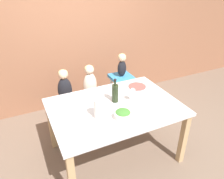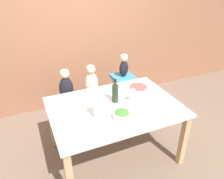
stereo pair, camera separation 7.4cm
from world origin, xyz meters
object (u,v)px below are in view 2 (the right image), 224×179
at_px(dinner_plate_back_right, 138,87).
at_px(salad_bowl_large, 122,114).
at_px(chair_right_highchair, 123,84).
at_px(chair_far_left, 68,104).
at_px(wine_bottle, 115,93).
at_px(dinner_plate_front_right, 155,108).
at_px(chair_far_center, 92,99).
at_px(person_baby_right, 124,64).
at_px(person_child_left, 66,85).
at_px(person_child_center, 91,80).
at_px(wine_glass_near, 133,92).
at_px(dinner_plate_back_left, 79,102).
at_px(dinner_plate_front_left, 80,129).
at_px(paper_towel_roll, 98,108).

bearing_deg(dinner_plate_back_right, salad_bowl_large, -133.02).
xyz_separation_m(chair_right_highchair, salad_bowl_large, (-0.56, -1.08, 0.26)).
relative_size(chair_far_left, wine_bottle, 1.54).
relative_size(salad_bowl_large, dinner_plate_front_right, 0.80).
height_order(chair_far_center, dinner_plate_front_right, dinner_plate_front_right).
distance_m(chair_far_left, salad_bowl_large, 1.21).
height_order(person_baby_right, salad_bowl_large, person_baby_right).
height_order(person_child_left, salad_bowl_large, person_child_left).
distance_m(chair_far_center, chair_right_highchair, 0.56).
relative_size(person_child_center, person_baby_right, 1.34).
xyz_separation_m(wine_glass_near, dinner_plate_back_left, (-0.61, 0.24, -0.12)).
height_order(salad_bowl_large, dinner_plate_front_right, salad_bowl_large).
height_order(chair_far_center, chair_right_highchair, chair_right_highchair).
bearing_deg(chair_far_left, dinner_plate_front_left, -95.70).
bearing_deg(chair_far_center, person_child_left, 179.88).
xyz_separation_m(wine_bottle, dinner_plate_back_right, (0.44, 0.21, -0.11)).
xyz_separation_m(chair_right_highchair, wine_bottle, (-0.48, -0.74, 0.33)).
relative_size(wine_glass_near, dinner_plate_back_right, 0.74).
height_order(chair_right_highchair, person_baby_right, person_baby_right).
height_order(person_child_left, dinner_plate_front_right, person_child_left).
height_order(chair_far_left, dinner_plate_back_left, dinner_plate_back_left).
bearing_deg(salad_bowl_large, chair_right_highchair, 62.83).
relative_size(wine_glass_near, dinner_plate_front_right, 0.74).
height_order(chair_far_center, salad_bowl_large, salad_bowl_large).
bearing_deg(chair_far_left, dinner_plate_back_right, -30.88).
relative_size(chair_far_left, person_baby_right, 1.25).
bearing_deg(wine_bottle, person_child_left, 120.81).
height_order(paper_towel_roll, dinner_plate_back_right, paper_towel_roll).
relative_size(wine_glass_near, salad_bowl_large, 0.93).
bearing_deg(dinner_plate_front_right, dinner_plate_back_left, 148.31).
height_order(chair_far_left, chair_right_highchair, chair_right_highchair).
distance_m(chair_far_center, dinner_plate_front_right, 1.20).
xyz_separation_m(person_baby_right, salad_bowl_large, (-0.56, -1.08, -0.09)).
xyz_separation_m(dinner_plate_front_left, dinner_plate_front_right, (0.91, 0.02, 0.00)).
height_order(chair_far_center, person_baby_right, person_baby_right).
bearing_deg(wine_bottle, chair_far_left, 120.84).
bearing_deg(dinner_plate_back_right, chair_right_highchair, 85.84).
distance_m(person_child_center, dinner_plate_back_left, 0.68).
bearing_deg(paper_towel_roll, salad_bowl_large, -28.20).
bearing_deg(dinner_plate_back_left, person_child_center, 58.33).
height_order(wine_glass_near, salad_bowl_large, wine_glass_near).
bearing_deg(dinner_plate_front_right, salad_bowl_large, -176.77).
bearing_deg(chair_far_center, paper_towel_roll, -104.04).
bearing_deg(dinner_plate_front_right, chair_far_center, 111.69).
distance_m(person_baby_right, dinner_plate_front_right, 1.07).
bearing_deg(dinner_plate_back_left, wine_glass_near, -21.79).
distance_m(chair_far_center, dinner_plate_back_right, 0.81).
height_order(person_baby_right, dinner_plate_back_left, person_baby_right).
height_order(person_child_left, wine_glass_near, person_child_left).
bearing_deg(dinner_plate_front_left, wine_glass_near, 19.28).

